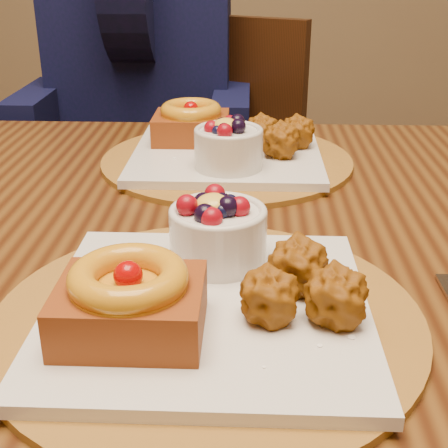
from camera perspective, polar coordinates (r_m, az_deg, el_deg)
The scene contains 5 objects.
dining_table at distance 0.79m, azimuth -0.37°, elevation -4.87°, with size 1.60×0.90×0.76m.
place_setting_near at distance 0.55m, azimuth -1.83°, elevation -6.19°, with size 0.38×0.38×0.09m.
place_setting_far at distance 0.94m, azimuth 0.05°, elevation 7.10°, with size 0.38×0.38×0.09m.
chair_far at distance 1.46m, azimuth -2.99°, elevation 1.89°, with size 0.59×0.59×0.92m.
diner at distance 1.46m, azimuth -7.65°, elevation 16.09°, with size 0.49×0.48×0.80m.
Camera 1 is at (0.12, -0.57, 1.06)m, focal length 50.00 mm.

